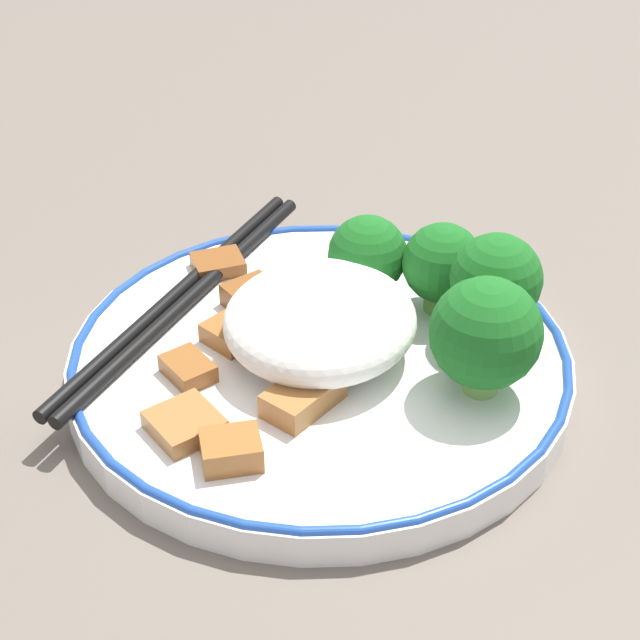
# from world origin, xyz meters

# --- Properties ---
(ground_plane) EXTENTS (3.00, 3.00, 0.00)m
(ground_plane) POSITION_xyz_m (0.00, 0.00, 0.00)
(ground_plane) COLOR #665B51
(plate) EXTENTS (0.25, 0.25, 0.02)m
(plate) POSITION_xyz_m (0.00, 0.00, 0.01)
(plate) COLOR white
(plate) RESTS_ON ground_plane
(rice_mound) EXTENTS (0.10, 0.10, 0.04)m
(rice_mound) POSITION_xyz_m (0.00, -0.00, 0.04)
(rice_mound) COLOR white
(rice_mound) RESTS_ON plate
(broccoli_back_left) EXTENTS (0.05, 0.05, 0.06)m
(broccoli_back_left) POSITION_xyz_m (-0.01, 0.08, 0.05)
(broccoli_back_left) COLOR #72AD4C
(broccoli_back_left) RESTS_ON plate
(broccoli_back_center) EXTENTS (0.05, 0.05, 0.06)m
(broccoli_back_center) POSITION_xyz_m (-0.05, 0.07, 0.05)
(broccoli_back_center) COLOR #72AD4C
(broccoli_back_center) RESTS_ON plate
(broccoli_back_right) EXTENTS (0.04, 0.04, 0.05)m
(broccoli_back_right) POSITION_xyz_m (-0.06, 0.04, 0.05)
(broccoli_back_right) COLOR #72AD4C
(broccoli_back_right) RESTS_ON plate
(broccoli_mid_left) EXTENTS (0.04, 0.04, 0.05)m
(broccoli_mid_left) POSITION_xyz_m (-0.06, 0.00, 0.04)
(broccoli_mid_left) COLOR #72AD4C
(broccoli_mid_left) RESTS_ON plate
(meat_near_front) EXTENTS (0.03, 0.03, 0.01)m
(meat_near_front) POSITION_xyz_m (0.05, -0.05, 0.02)
(meat_near_front) COLOR brown
(meat_near_front) RESTS_ON plate
(meat_near_left) EXTENTS (0.03, 0.03, 0.01)m
(meat_near_left) POSITION_xyz_m (-0.02, -0.05, 0.02)
(meat_near_left) COLOR brown
(meat_near_left) RESTS_ON plate
(meat_near_right) EXTENTS (0.04, 0.03, 0.01)m
(meat_near_right) POSITION_xyz_m (0.04, 0.01, 0.02)
(meat_near_right) COLOR #9E6633
(meat_near_right) RESTS_ON plate
(meat_near_back) EXTENTS (0.03, 0.03, 0.01)m
(meat_near_back) POSITION_xyz_m (0.09, -0.00, 0.02)
(meat_near_back) COLOR #995B28
(meat_near_back) RESTS_ON plate
(meat_on_rice_edge) EXTENTS (0.04, 0.04, 0.01)m
(meat_on_rice_edge) POSITION_xyz_m (0.08, -0.03, 0.02)
(meat_on_rice_edge) COLOR #9E6633
(meat_on_rice_edge) RESTS_ON plate
(meat_mid_left) EXTENTS (0.04, 0.03, 0.01)m
(meat_mid_left) POSITION_xyz_m (0.01, -0.04, 0.02)
(meat_mid_left) COLOR #995B28
(meat_mid_left) RESTS_ON plate
(meat_mid_right) EXTENTS (0.04, 0.04, 0.01)m
(meat_mid_right) POSITION_xyz_m (-0.04, -0.09, 0.02)
(meat_mid_right) COLOR brown
(meat_mid_right) RESTS_ON plate
(chopsticks) EXTENTS (0.23, 0.02, 0.01)m
(chopsticks) POSITION_xyz_m (-0.01, -0.09, 0.02)
(chopsticks) COLOR black
(chopsticks) RESTS_ON plate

